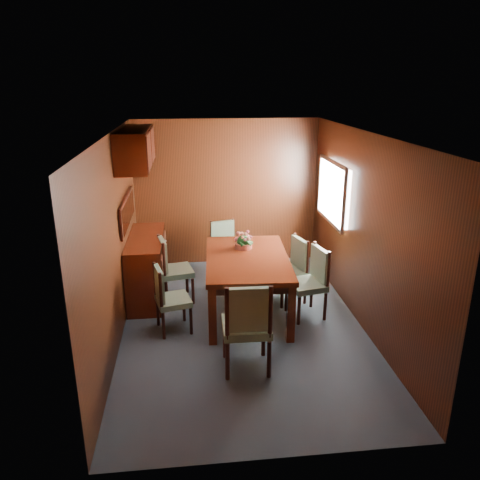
{
  "coord_description": "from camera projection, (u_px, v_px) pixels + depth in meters",
  "views": [
    {
      "loc": [
        -0.63,
        -5.27,
        2.97
      ],
      "look_at": [
        0.0,
        0.29,
        1.05
      ],
      "focal_mm": 35.0,
      "sensor_mm": 36.0,
      "label": 1
    }
  ],
  "objects": [
    {
      "name": "ground",
      "position": [
        243.0,
        325.0,
        5.99
      ],
      "size": [
        4.5,
        4.5,
        0.0
      ],
      "primitive_type": "plane",
      "color": "#364149",
      "rests_on": "ground"
    },
    {
      "name": "room_shell",
      "position": [
        231.0,
        195.0,
        5.76
      ],
      "size": [
        3.06,
        4.52,
        2.41
      ],
      "color": "black",
      "rests_on": "ground"
    },
    {
      "name": "sideboard",
      "position": [
        147.0,
        267.0,
        6.65
      ],
      "size": [
        0.48,
        1.4,
        0.9
      ],
      "primitive_type": "cube",
      "color": "#351006",
      "rests_on": "ground"
    },
    {
      "name": "dining_table",
      "position": [
        247.0,
        265.0,
        6.11
      ],
      "size": [
        1.15,
        1.75,
        0.79
      ],
      "rotation": [
        0.0,
        0.0,
        -0.06
      ],
      "color": "#351006",
      "rests_on": "ground"
    },
    {
      "name": "chair_left_near",
      "position": [
        168.0,
        296.0,
        5.7
      ],
      "size": [
        0.48,
        0.49,
        0.87
      ],
      "rotation": [
        0.0,
        0.0,
        -1.33
      ],
      "color": "black",
      "rests_on": "ground"
    },
    {
      "name": "chair_left_far",
      "position": [
        171.0,
        266.0,
        6.49
      ],
      "size": [
        0.51,
        0.53,
        0.94
      ],
      "rotation": [
        0.0,
        0.0,
        -1.36
      ],
      "color": "black",
      "rests_on": "ground"
    },
    {
      "name": "chair_right_near",
      "position": [
        312.0,
        278.0,
        6.08
      ],
      "size": [
        0.52,
        0.53,
        0.95
      ],
      "rotation": [
        0.0,
        0.0,
        1.78
      ],
      "color": "black",
      "rests_on": "ground"
    },
    {
      "name": "chair_right_far",
      "position": [
        292.0,
        266.0,
        6.52
      ],
      "size": [
        0.52,
        0.53,
        0.92
      ],
      "rotation": [
        0.0,
        0.0,
        1.85
      ],
      "color": "black",
      "rests_on": "ground"
    },
    {
      "name": "chair_head",
      "position": [
        247.0,
        323.0,
        4.85
      ],
      "size": [
        0.51,
        0.49,
        1.06
      ],
      "rotation": [
        0.0,
        0.0,
        -0.02
      ],
      "color": "black",
      "rests_on": "ground"
    },
    {
      "name": "chair_foot",
      "position": [
        225.0,
        245.0,
        7.39
      ],
      "size": [
        0.51,
        0.5,
        0.89
      ],
      "rotation": [
        0.0,
        0.0,
        3.41
      ],
      "color": "black",
      "rests_on": "ground"
    },
    {
      "name": "flower_centerpiece",
      "position": [
        243.0,
        240.0,
        6.35
      ],
      "size": [
        0.26,
        0.26,
        0.26
      ],
      "color": "#BC5139",
      "rests_on": "dining_table"
    }
  ]
}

